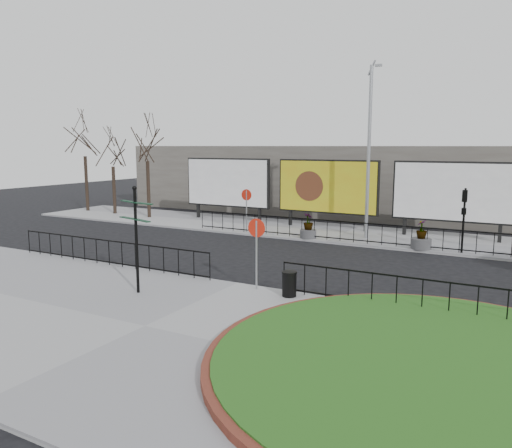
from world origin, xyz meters
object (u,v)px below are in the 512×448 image
Objects in this scene: fingerpost_sign at (136,229)px; litter_bin at (289,284)px; billboard_mid at (327,187)px; planter_c at (421,239)px; lamp_post at (369,150)px; planter_b at (308,229)px.

fingerpost_sign reaches higher than litter_bin.
billboard_mid is 7.40m from planter_c.
fingerpost_sign is (-0.83, -15.63, -0.30)m from billboard_mid.
litter_bin is at bearing -103.13° from planter_c.
lamp_post is at bearing 153.16° from planter_c.
fingerpost_sign is at bearing -120.11° from planter_c.
lamp_post is 14.41m from fingerpost_sign.
planter_c reaches higher than planter_b.
planter_b reaches higher than litter_bin.
fingerpost_sign reaches higher than planter_c.
billboard_mid is at bearing 94.94° from planter_b.
billboard_mid reaches higher than litter_bin.
billboard_mid reaches higher than planter_b.
lamp_post reaches higher than planter_b.
planter_b is at bearing 180.00° from planter_c.
fingerpost_sign is at bearing -156.14° from litter_bin.
litter_bin is at bearing -85.91° from lamp_post.
litter_bin is at bearing 42.73° from fingerpost_sign.
billboard_mid is 7.40× the size of litter_bin.
lamp_post is 6.80× the size of planter_b.
billboard_mid is at bearing 105.79° from litter_bin.
planter_b is (-2.70, -1.60, -4.21)m from lamp_post.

